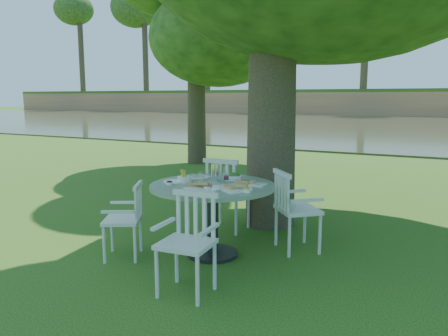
{
  "coord_description": "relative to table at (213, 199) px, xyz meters",
  "views": [
    {
      "loc": [
        2.51,
        -4.71,
        1.75
      ],
      "look_at": [
        0.0,
        0.2,
        0.85
      ],
      "focal_mm": 35.0,
      "sensor_mm": 36.0,
      "label": 1
    }
  ],
  "objects": [
    {
      "name": "ground",
      "position": [
        -0.27,
        0.61,
        -0.65
      ],
      "size": [
        140.0,
        140.0,
        0.0
      ],
      "primitive_type": "plane",
      "color": "#1C400D",
      "rests_on": "ground"
    },
    {
      "name": "table",
      "position": [
        0.0,
        0.0,
        0.0
      ],
      "size": [
        1.36,
        1.36,
        0.81
      ],
      "color": "black",
      "rests_on": "ground"
    },
    {
      "name": "chair_ne",
      "position": [
        0.71,
        0.54,
        -0.1
      ],
      "size": [
        0.64,
        0.64,
        0.92
      ],
      "rotation": [
        0.0,
        0.0,
        -4.0
      ],
      "color": "silver",
      "rests_on": "ground"
    },
    {
      "name": "chair_nw",
      "position": [
        -0.28,
        0.85,
        -0.08
      ],
      "size": [
        0.49,
        0.46,
        0.97
      ],
      "rotation": [
        0.0,
        0.0,
        -3.14
      ],
      "color": "silver",
      "rests_on": "ground"
    },
    {
      "name": "chair_sw",
      "position": [
        -0.78,
        -0.46,
        -0.16
      ],
      "size": [
        0.54,
        0.55,
        0.82
      ],
      "rotation": [
        0.0,
        0.0,
        -1.08
      ],
      "color": "silver",
      "rests_on": "ground"
    },
    {
      "name": "chair_se",
      "position": [
        0.24,
        -0.86,
        -0.12
      ],
      "size": [
        0.48,
        0.46,
        0.9
      ],
      "rotation": [
        0.0,
        0.0,
        0.08
      ],
      "color": "silver",
      "rests_on": "ground"
    },
    {
      "name": "tableware",
      "position": [
        -0.02,
        0.04,
        0.2
      ],
      "size": [
        1.11,
        0.78,
        0.19
      ],
      "color": "white",
      "rests_on": "table"
    },
    {
      "name": "river",
      "position": [
        -0.27,
        23.61,
        -0.65
      ],
      "size": [
        100.0,
        28.0,
        0.12
      ],
      "primitive_type": "cube",
      "color": "#31341F",
      "rests_on": "ground"
    },
    {
      "name": "far_bank",
      "position": [
        0.0,
        41.73,
        6.6
      ],
      "size": [
        100.0,
        18.0,
        15.2
      ],
      "color": "#9B6B48",
      "rests_on": "ground"
    }
  ]
}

